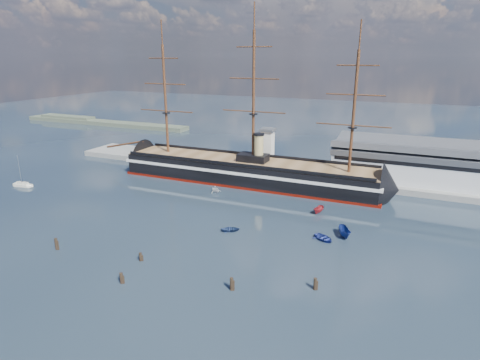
% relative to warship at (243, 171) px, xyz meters
% --- Properties ---
extents(ground, '(600.00, 600.00, 0.00)m').
position_rel_warship_xyz_m(ground, '(1.27, -20.00, -4.04)').
color(ground, '#172331').
rests_on(ground, ground).
extents(quay, '(180.00, 18.00, 2.00)m').
position_rel_warship_xyz_m(quay, '(11.27, 16.00, -4.04)').
color(quay, slate).
rests_on(quay, ground).
extents(warehouse, '(63.00, 21.00, 11.60)m').
position_rel_warship_xyz_m(warehouse, '(59.27, 20.00, 3.95)').
color(warehouse, '#B7BABC').
rests_on(warehouse, ground).
extents(quay_tower, '(5.00, 5.00, 15.00)m').
position_rel_warship_xyz_m(quay_tower, '(4.27, 13.00, 5.72)').
color(quay_tower, silver).
rests_on(quay_tower, ground).
extents(shoreline, '(120.00, 10.00, 4.00)m').
position_rel_warship_xyz_m(shoreline, '(-137.96, 75.00, -2.59)').
color(shoreline, '#3F4C38').
rests_on(shoreline, ground).
extents(warship, '(112.93, 16.80, 53.94)m').
position_rel_warship_xyz_m(warship, '(0.00, 0.00, 0.00)').
color(warship, black).
rests_on(warship, ground).
extents(sailboat, '(6.90, 2.55, 10.82)m').
position_rel_warship_xyz_m(sailboat, '(-65.68, -34.61, -3.35)').
color(sailboat, beige).
rests_on(sailboat, ground).
extents(motorboat_b, '(2.45, 3.13, 1.37)m').
position_rel_warship_xyz_m(motorboat_b, '(13.43, -39.04, -4.04)').
color(motorboat_b, navy).
rests_on(motorboat_b, ground).
extents(motorboat_c, '(5.97, 3.22, 2.26)m').
position_rel_warship_xyz_m(motorboat_c, '(30.99, -18.32, -4.04)').
color(motorboat_c, maroon).
rests_on(motorboat_c, ground).
extents(motorboat_d, '(5.47, 6.69, 2.27)m').
position_rel_warship_xyz_m(motorboat_d, '(-3.55, -13.94, -4.04)').
color(motorboat_d, silver).
rests_on(motorboat_d, ground).
extents(motorboat_e, '(3.10, 3.58, 1.60)m').
position_rel_warship_xyz_m(motorboat_e, '(36.01, -34.81, -4.04)').
color(motorboat_e, navy).
rests_on(motorboat_e, ground).
extents(motorboat_f, '(7.56, 5.25, 2.84)m').
position_rel_warship_xyz_m(motorboat_f, '(40.22, -30.96, -4.04)').
color(motorboat_f, navy).
rests_on(motorboat_f, ground).
extents(piling_near_left, '(0.64, 0.64, 3.52)m').
position_rel_warship_xyz_m(piling_near_left, '(-18.56, -63.98, -4.04)').
color(piling_near_left, black).
rests_on(piling_near_left, ground).
extents(piling_near_mid, '(0.64, 0.64, 2.95)m').
position_rel_warship_xyz_m(piling_near_mid, '(4.26, -69.36, -4.04)').
color(piling_near_mid, black).
rests_on(piling_near_mid, ground).
extents(piling_near_right, '(0.64, 0.64, 3.33)m').
position_rel_warship_xyz_m(piling_near_right, '(24.75, -62.98, -4.04)').
color(piling_near_right, black).
rests_on(piling_near_right, ground).
extents(piling_far_right, '(0.64, 0.64, 3.10)m').
position_rel_warship_xyz_m(piling_far_right, '(39.08, -56.51, -4.04)').
color(piling_far_right, black).
rests_on(piling_far_right, ground).
extents(piling_extra, '(0.64, 0.64, 2.59)m').
position_rel_warship_xyz_m(piling_extra, '(2.13, -60.58, -4.04)').
color(piling_extra, black).
rests_on(piling_extra, ground).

